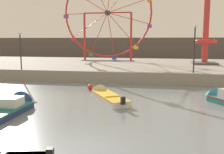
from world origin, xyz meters
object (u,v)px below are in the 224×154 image
object	(u,v)px
motorboat_white_red_stripe	(104,95)
motorboat_navy_blue	(15,106)
promenade_lamp_far	(195,42)
mooring_buoy_orange	(90,87)
drop_tower_red_tower	(206,31)
ferris_wheel_red_frame	(107,14)
promenade_lamp_near	(20,45)

from	to	relation	value
motorboat_white_red_stripe	motorboat_navy_blue	world-z (taller)	motorboat_navy_blue
motorboat_navy_blue	promenade_lamp_far	size ratio (longest dim) A/B	1.09
promenade_lamp_far	mooring_buoy_orange	size ratio (longest dim) A/B	9.65
motorboat_white_red_stripe	motorboat_navy_blue	xyz separation A→B (m)	(-4.29, -4.12, 0.04)
promenade_lamp_far	mooring_buoy_orange	bearing A→B (deg)	-153.62
motorboat_navy_blue	drop_tower_red_tower	xyz separation A→B (m)	(13.06, 20.10, 4.74)
ferris_wheel_red_frame	mooring_buoy_orange	distance (m)	17.89
promenade_lamp_near	mooring_buoy_orange	bearing A→B (deg)	-25.67
motorboat_navy_blue	promenade_lamp_near	xyz separation A→B (m)	(-5.63, 10.76, 3.23)
motorboat_white_red_stripe	ferris_wheel_red_frame	world-z (taller)	ferris_wheel_red_frame
motorboat_navy_blue	ferris_wheel_red_frame	distance (m)	24.20
motorboat_navy_blue	mooring_buoy_orange	world-z (taller)	motorboat_navy_blue
drop_tower_red_tower	promenade_lamp_near	bearing A→B (deg)	-153.45
promenade_lamp_near	ferris_wheel_red_frame	bearing A→B (deg)	63.51
promenade_lamp_near	promenade_lamp_far	bearing A→B (deg)	0.78
ferris_wheel_red_frame	promenade_lamp_near	distance (m)	14.35
drop_tower_red_tower	motorboat_navy_blue	bearing A→B (deg)	-123.02
promenade_lamp_far	mooring_buoy_orange	distance (m)	9.97
drop_tower_red_tower	mooring_buoy_orange	xyz separation A→B (m)	(-10.56, -13.25, -4.77)
ferris_wheel_red_frame	promenade_lamp_far	xyz separation A→B (m)	(10.32, -12.13, -3.61)
ferris_wheel_red_frame	drop_tower_red_tower	bearing A→B (deg)	-13.51
mooring_buoy_orange	drop_tower_red_tower	bearing A→B (deg)	51.45
motorboat_white_red_stripe	drop_tower_red_tower	bearing A→B (deg)	-60.55
motorboat_navy_blue	promenade_lamp_far	xyz separation A→B (m)	(10.84, 10.98, 3.55)
ferris_wheel_red_frame	mooring_buoy_orange	world-z (taller)	ferris_wheel_red_frame
promenade_lamp_near	mooring_buoy_orange	world-z (taller)	promenade_lamp_near
promenade_lamp_far	mooring_buoy_orange	xyz separation A→B (m)	(-8.34, -4.13, -3.58)
motorboat_white_red_stripe	promenade_lamp_near	world-z (taller)	promenade_lamp_near
promenade_lamp_near	mooring_buoy_orange	xyz separation A→B (m)	(8.14, -3.91, -3.26)
drop_tower_red_tower	ferris_wheel_red_frame	bearing A→B (deg)	166.49
ferris_wheel_red_frame	drop_tower_red_tower	distance (m)	13.12
motorboat_white_red_stripe	ferris_wheel_red_frame	size ratio (longest dim) A/B	0.41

